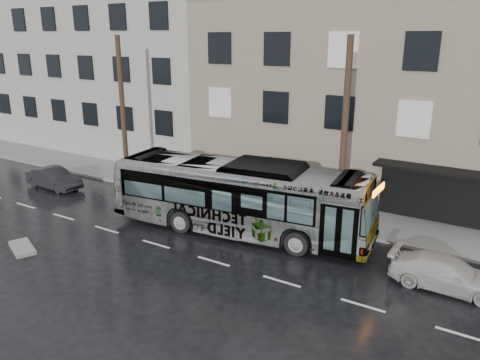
{
  "coord_description": "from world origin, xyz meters",
  "views": [
    {
      "loc": [
        13.53,
        -17.01,
        9.05
      ],
      "look_at": [
        1.4,
        2.5,
        1.98
      ],
      "focal_mm": 35.0,
      "sensor_mm": 36.0,
      "label": 1
    }
  ],
  "objects_px": {
    "sign_post": "(362,209)",
    "dark_sedan": "(54,178)",
    "utility_pole_rear": "(123,112)",
    "bus": "(239,197)",
    "white_sedan": "(447,274)",
    "utility_pole_front": "(344,137)"
  },
  "relations": [
    {
      "from": "utility_pole_front",
      "to": "dark_sedan",
      "type": "height_order",
      "value": "utility_pole_front"
    },
    {
      "from": "utility_pole_front",
      "to": "white_sedan",
      "type": "height_order",
      "value": "utility_pole_front"
    },
    {
      "from": "utility_pole_rear",
      "to": "white_sedan",
      "type": "distance_m",
      "value": 20.0
    },
    {
      "from": "utility_pole_rear",
      "to": "sign_post",
      "type": "distance_m",
      "value": 15.46
    },
    {
      "from": "bus",
      "to": "utility_pole_rear",
      "type": "bearing_deg",
      "value": 68.92
    },
    {
      "from": "bus",
      "to": "dark_sedan",
      "type": "height_order",
      "value": "bus"
    },
    {
      "from": "bus",
      "to": "white_sedan",
      "type": "relative_size",
      "value": 3.05
    },
    {
      "from": "utility_pole_rear",
      "to": "sign_post",
      "type": "xyz_separation_m",
      "value": [
        15.1,
        0.0,
        -3.3
      ]
    },
    {
      "from": "white_sedan",
      "to": "utility_pole_rear",
      "type": "bearing_deg",
      "value": 81.43
    },
    {
      "from": "utility_pole_rear",
      "to": "dark_sedan",
      "type": "distance_m",
      "value": 6.0
    },
    {
      "from": "utility_pole_rear",
      "to": "bus",
      "type": "xyz_separation_m",
      "value": [
        9.93,
        -2.54,
        -2.88
      ]
    },
    {
      "from": "sign_post",
      "to": "dark_sedan",
      "type": "distance_m",
      "value": 18.75
    },
    {
      "from": "utility_pole_front",
      "to": "white_sedan",
      "type": "xyz_separation_m",
      "value": [
        5.35,
        -2.98,
        -4.05
      ]
    },
    {
      "from": "sign_post",
      "to": "utility_pole_rear",
      "type": "bearing_deg",
      "value": 180.0
    },
    {
      "from": "sign_post",
      "to": "bus",
      "type": "bearing_deg",
      "value": -153.84
    },
    {
      "from": "utility_pole_rear",
      "to": "white_sedan",
      "type": "xyz_separation_m",
      "value": [
        19.35,
        -2.98,
        -4.05
      ]
    },
    {
      "from": "sign_post",
      "to": "bus",
      "type": "height_order",
      "value": "bus"
    },
    {
      "from": "utility_pole_rear",
      "to": "sign_post",
      "type": "bearing_deg",
      "value": 0.0
    },
    {
      "from": "dark_sedan",
      "to": "white_sedan",
      "type": "bearing_deg",
      "value": -89.83
    },
    {
      "from": "white_sedan",
      "to": "dark_sedan",
      "type": "bearing_deg",
      "value": 89.94
    },
    {
      "from": "utility_pole_rear",
      "to": "sign_post",
      "type": "relative_size",
      "value": 3.75
    },
    {
      "from": "utility_pole_rear",
      "to": "white_sedan",
      "type": "bearing_deg",
      "value": -8.76
    }
  ]
}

